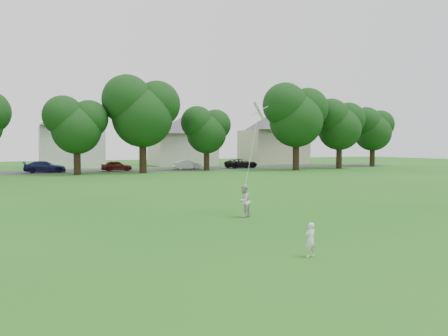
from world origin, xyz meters
name	(u,v)px	position (x,y,z in m)	size (l,w,h in m)	color
ground	(246,251)	(0.00, 0.00, 0.00)	(160.00, 160.00, 0.00)	#175713
street	(80,171)	(0.00, 42.00, 0.01)	(90.00, 7.00, 0.01)	#2D2D30
toddler	(310,240)	(1.29, -1.29, 0.48)	(0.35, 0.23, 0.95)	silver
older_boy	(244,201)	(2.63, 5.30, 0.69)	(0.67, 0.52, 1.39)	beige
kite	(252,152)	(3.14, 5.59, 2.77)	(0.88, 0.98, 4.03)	white
tree_row	(121,114)	(3.64, 35.88, 6.32)	(82.23, 9.51, 10.89)	black
parked_cars	(60,167)	(-2.21, 41.00, 0.61)	(55.47, 2.44, 1.29)	black
house_row	(78,130)	(0.92, 52.00, 5.12)	(77.83, 14.20, 10.19)	beige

